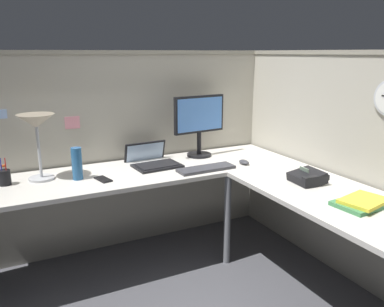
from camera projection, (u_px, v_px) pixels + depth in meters
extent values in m
plane|color=#47474C|center=(219.00, 277.00, 2.80)|extent=(6.80, 6.80, 0.00)
cube|color=#A8A393|center=(128.00, 152.00, 3.21)|extent=(2.57, 0.10, 1.55)
cube|color=gray|center=(124.00, 52.00, 3.01)|extent=(2.57, 0.12, 0.03)
cube|color=#A8A393|center=(346.00, 168.00, 2.76)|extent=(0.10, 2.37, 1.55)
cube|color=gray|center=(358.00, 52.00, 2.56)|extent=(0.12, 2.37, 0.03)
cube|color=beige|center=(144.00, 172.00, 2.87)|extent=(2.35, 0.66, 0.03)
cube|color=beige|center=(342.00, 201.00, 2.30)|extent=(0.66, 1.49, 0.03)
cylinder|color=slate|center=(227.00, 220.00, 2.92)|extent=(0.05, 0.05, 0.70)
cylinder|color=black|center=(199.00, 155.00, 3.25)|extent=(0.20, 0.20, 0.02)
cylinder|color=black|center=(199.00, 143.00, 3.22)|extent=(0.04, 0.04, 0.20)
cube|color=black|center=(199.00, 114.00, 3.16)|extent=(0.46, 0.08, 0.30)
cube|color=#4C84D8|center=(200.00, 114.00, 3.15)|extent=(0.42, 0.05, 0.26)
cube|color=black|center=(157.00, 166.00, 2.94)|extent=(0.36, 0.27, 0.02)
cube|color=black|center=(157.00, 165.00, 2.93)|extent=(0.30, 0.20, 0.00)
cube|color=black|center=(145.00, 155.00, 3.12)|extent=(0.34, 0.09, 0.22)
cube|color=#99B2D1|center=(145.00, 155.00, 3.11)|extent=(0.31, 0.08, 0.18)
cube|color=#38383D|center=(206.00, 169.00, 2.86)|extent=(0.43, 0.15, 0.02)
ellipsoid|color=#38383D|center=(244.00, 162.00, 3.00)|extent=(0.06, 0.10, 0.03)
cylinder|color=#B7BABF|center=(42.00, 178.00, 2.65)|extent=(0.17, 0.17, 0.02)
cylinder|color=#B7BABF|center=(39.00, 151.00, 2.60)|extent=(0.02, 0.02, 0.38)
cone|color=gray|center=(36.00, 121.00, 2.55)|extent=(0.24, 0.24, 0.09)
cylinder|color=black|center=(5.00, 178.00, 2.53)|extent=(0.08, 0.08, 0.10)
cylinder|color=#1E1EB2|center=(1.00, 168.00, 2.51)|extent=(0.01, 0.01, 0.13)
cylinder|color=#B21E1E|center=(6.00, 168.00, 2.51)|extent=(0.01, 0.02, 0.13)
cylinder|color=#D8591E|center=(4.00, 166.00, 2.52)|extent=(0.03, 0.03, 0.01)
cube|color=black|center=(103.00, 179.00, 2.63)|extent=(0.10, 0.16, 0.01)
cylinder|color=#26598C|center=(77.00, 164.00, 2.63)|extent=(0.07, 0.07, 0.22)
cube|color=black|center=(307.00, 178.00, 2.57)|extent=(0.20, 0.21, 0.10)
cube|color=#8CA58C|center=(304.00, 171.00, 2.59)|extent=(0.02, 0.09, 0.04)
cube|color=black|center=(316.00, 179.00, 2.49)|extent=(0.19, 0.05, 0.04)
cube|color=#3F7F4C|center=(360.00, 204.00, 2.19)|extent=(0.30, 0.23, 0.02)
cube|color=yellow|center=(364.00, 201.00, 2.18)|extent=(0.30, 0.24, 0.02)
cube|color=pink|center=(72.00, 123.00, 2.90)|extent=(0.11, 0.00, 0.09)
cube|color=#99B7E5|center=(0.00, 114.00, 2.67)|extent=(0.09, 0.00, 0.06)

